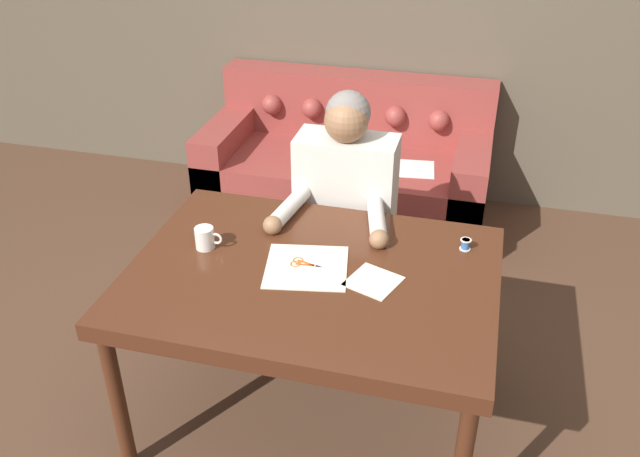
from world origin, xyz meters
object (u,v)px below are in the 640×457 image
object	(u,v)px
dining_table	(312,286)
scissors	(308,265)
couch	(347,170)
thread_spool	(465,244)
mug	(205,238)
person	(345,217)

from	to	relation	value
dining_table	scissors	world-z (taller)	scissors
couch	thread_spool	distance (m)	1.73
mug	thread_spool	bearing A→B (deg)	14.01
dining_table	couch	world-z (taller)	couch
couch	person	xyz separation A→B (m)	(0.23, -1.13, 0.32)
couch	thread_spool	size ratio (longest dim) A/B	38.67
dining_table	thread_spool	size ratio (longest dim) A/B	30.92
couch	thread_spool	bearing A→B (deg)	-61.32
person	thread_spool	xyz separation A→B (m)	(0.57, -0.34, 0.15)
dining_table	person	size ratio (longest dim) A/B	1.13
dining_table	mug	size ratio (longest dim) A/B	12.31
couch	scissors	world-z (taller)	couch
person	thread_spool	bearing A→B (deg)	-30.74
person	mug	world-z (taller)	person
scissors	mug	world-z (taller)	mug
scissors	thread_spool	size ratio (longest dim) A/B	4.75
mug	dining_table	bearing A→B (deg)	-6.88
thread_spool	couch	bearing A→B (deg)	118.68
scissors	mug	size ratio (longest dim) A/B	1.89
scissors	mug	bearing A→B (deg)	177.59
person	scissors	world-z (taller)	person
dining_table	thread_spool	bearing A→B (deg)	29.06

